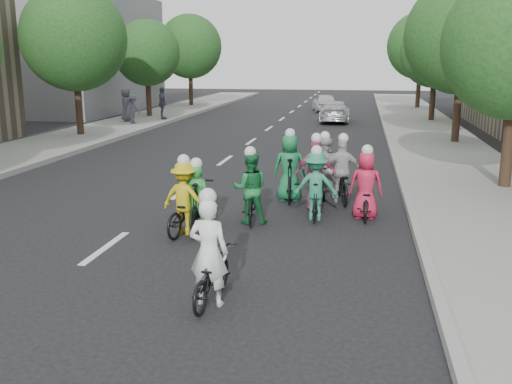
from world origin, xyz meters
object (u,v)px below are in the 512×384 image
(cyclist_9, at_px, (290,174))
(spectator_2, at_px, (126,105))
(cyclist_7, at_px, (316,191))
(cyclist_4, at_px, (365,193))
(follow_car_trail, at_px, (324,102))
(cyclist_5, at_px, (198,204))
(follow_car_lead, at_px, (335,111))
(cyclist_0, at_px, (210,266))
(cyclist_8, at_px, (342,178))
(cyclist_3, at_px, (316,181))
(cyclist_2, at_px, (186,205))
(spectator_1, at_px, (162,103))
(cyclist_1, at_px, (251,194))
(spectator_0, at_px, (133,109))
(cyclist_6, at_px, (324,174))

(cyclist_9, distance_m, spectator_2, 19.71)
(cyclist_7, distance_m, cyclist_9, 1.91)
(cyclist_4, height_order, follow_car_trail, cyclist_4)
(cyclist_5, xyz_separation_m, cyclist_9, (1.55, 3.16, 0.10))
(follow_car_lead, bearing_deg, cyclist_0, 86.90)
(cyclist_8, distance_m, follow_car_lead, 19.27)
(cyclist_3, bearing_deg, spectator_2, -54.73)
(cyclist_2, height_order, spectator_1, spectator_1)
(spectator_1, bearing_deg, cyclist_4, -168.36)
(cyclist_0, distance_m, cyclist_1, 4.38)
(spectator_1, bearing_deg, cyclist_7, -171.30)
(cyclist_0, distance_m, cyclist_7, 5.04)
(follow_car_lead, distance_m, spectator_2, 11.98)
(spectator_0, distance_m, spectator_2, 1.27)
(cyclist_4, relative_size, spectator_1, 0.92)
(cyclist_3, distance_m, cyclist_5, 3.34)
(follow_car_lead, distance_m, spectator_0, 11.51)
(cyclist_4, distance_m, cyclist_7, 1.17)
(cyclist_7, bearing_deg, cyclist_9, -66.76)
(cyclist_0, distance_m, follow_car_trail, 32.81)
(cyclist_6, xyz_separation_m, cyclist_9, (-0.86, -0.47, 0.08))
(spectator_0, height_order, spectator_2, spectator_2)
(follow_car_lead, height_order, spectator_2, spectator_2)
(cyclist_5, distance_m, spectator_2, 21.62)
(follow_car_trail, bearing_deg, follow_car_lead, 88.05)
(cyclist_0, distance_m, cyclist_3, 6.01)
(spectator_0, relative_size, spectator_2, 0.84)
(cyclist_5, height_order, spectator_0, spectator_0)
(cyclist_1, bearing_deg, cyclist_6, -127.46)
(spectator_1, bearing_deg, cyclist_2, -179.09)
(spectator_0, bearing_deg, follow_car_trail, -24.06)
(cyclist_0, bearing_deg, cyclist_8, -100.23)
(follow_car_lead, relative_size, spectator_1, 2.26)
(cyclist_0, relative_size, spectator_0, 1.14)
(cyclist_5, distance_m, spectator_0, 20.39)
(cyclist_1, relative_size, cyclist_2, 0.98)
(spectator_1, xyz_separation_m, spectator_2, (-1.60, -1.52, -0.00))
(cyclist_0, height_order, cyclist_4, cyclist_0)
(cyclist_2, bearing_deg, cyclist_6, -115.17)
(cyclist_7, distance_m, spectator_2, 21.59)
(cyclist_5, relative_size, cyclist_8, 0.98)
(cyclist_2, relative_size, follow_car_lead, 0.42)
(spectator_0, bearing_deg, spectator_1, -0.44)
(cyclist_3, relative_size, cyclist_9, 0.96)
(cyclist_4, distance_m, cyclist_5, 3.91)
(cyclist_2, distance_m, cyclist_4, 4.18)
(cyclist_3, relative_size, cyclist_5, 0.98)
(cyclist_8, xyz_separation_m, follow_car_lead, (-1.13, 19.24, 0.00))
(cyclist_6, distance_m, spectator_2, 19.84)
(cyclist_2, distance_m, cyclist_5, 0.27)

